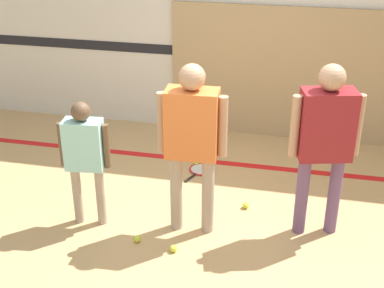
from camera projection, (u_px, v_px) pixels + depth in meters
ground_plane at (209, 230)px, 4.96m from camera, size 16.00×16.00×0.00m
wall_back at (248, 7)px, 6.26m from camera, size 16.00×0.07×3.20m
wall_panel at (296, 75)px, 6.43m from camera, size 3.06×0.05×1.64m
floor_stripe at (231, 164)px, 6.13m from camera, size 14.40×0.10×0.01m
person_instructor at (192, 133)px, 4.55m from camera, size 0.61×0.26×1.59m
person_student_left at (85, 151)px, 4.75m from camera, size 0.46×0.23×1.22m
person_student_right at (325, 134)px, 4.52m from camera, size 0.59×0.35×1.60m
racket_spare_on_floor at (201, 170)px, 5.98m from camera, size 0.38×0.51×0.03m
tennis_ball_near_instructor at (173, 249)px, 4.66m from camera, size 0.07×0.07×0.07m
tennis_ball_by_spare_racket at (196, 162)px, 6.10m from camera, size 0.07×0.07×0.07m
tennis_ball_stray_left at (246, 205)px, 5.28m from camera, size 0.07×0.07×0.07m
tennis_ball_stray_right at (137, 239)px, 4.78m from camera, size 0.07×0.07×0.07m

